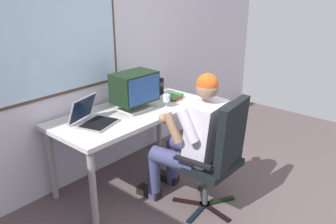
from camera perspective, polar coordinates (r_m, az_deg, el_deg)
wall_rear at (r=3.62m, az=-11.22°, el=11.28°), size 5.95×0.08×2.77m
desk at (r=3.49m, az=-6.03°, el=-1.05°), size 1.63×0.75×0.76m
office_chair at (r=3.03m, az=8.35°, el=-6.43°), size 0.62×0.59×1.07m
person_seated at (r=3.11m, az=3.97°, el=-4.10°), size 0.57×0.80×1.26m
crt_monitor at (r=3.42m, az=-5.48°, el=3.95°), size 0.43×0.31×0.37m
laptop at (r=3.19m, az=-12.44°, el=-0.75°), size 0.41×0.42×0.24m
wine_glass at (r=3.50m, az=-0.26°, el=2.18°), size 0.07×0.07×0.13m
desk_speaker at (r=3.90m, az=-1.57°, el=4.25°), size 0.09×0.10×0.19m
book_stack at (r=3.77m, az=0.90°, el=2.56°), size 0.20×0.17×0.05m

